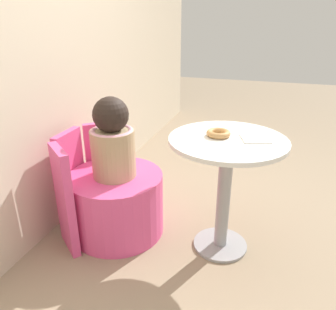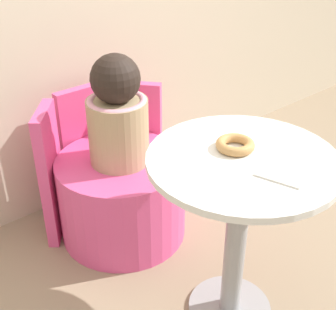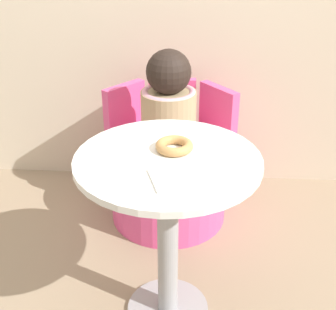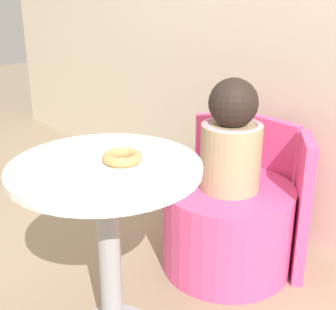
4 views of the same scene
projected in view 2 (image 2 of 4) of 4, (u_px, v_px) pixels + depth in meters
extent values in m
plane|color=gray|center=(225.00, 304.00, 1.97)|extent=(12.00, 12.00, 0.00)
cylinder|color=#99999E|center=(229.00, 307.00, 1.94)|extent=(0.34, 0.34, 0.02)
cylinder|color=#99999E|center=(236.00, 241.00, 1.76)|extent=(0.08, 0.08, 0.69)
cylinder|color=white|center=(243.00, 160.00, 1.58)|extent=(0.67, 0.67, 0.02)
cylinder|color=#E54C8C|center=(122.00, 197.00, 2.28)|extent=(0.61, 0.61, 0.42)
cube|color=#E54C8C|center=(85.00, 148.00, 2.43)|extent=(0.26, 0.05, 0.67)
cube|color=#E54C8C|center=(137.00, 142.00, 2.50)|extent=(0.21, 0.23, 0.67)
cube|color=#E54C8C|center=(51.00, 175.00, 2.21)|extent=(0.21, 0.23, 0.67)
cylinder|color=tan|center=(118.00, 131.00, 2.10)|extent=(0.27, 0.27, 0.30)
torus|color=pink|center=(117.00, 102.00, 2.03)|extent=(0.27, 0.27, 0.04)
sphere|color=black|center=(115.00, 79.00, 1.97)|extent=(0.22, 0.22, 0.22)
torus|color=tan|center=(235.00, 145.00, 1.62)|extent=(0.14, 0.14, 0.03)
cube|color=silver|center=(284.00, 171.00, 1.50)|extent=(0.19, 0.19, 0.01)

